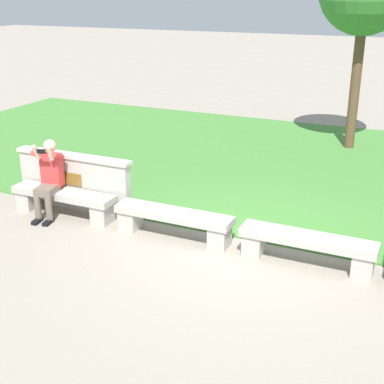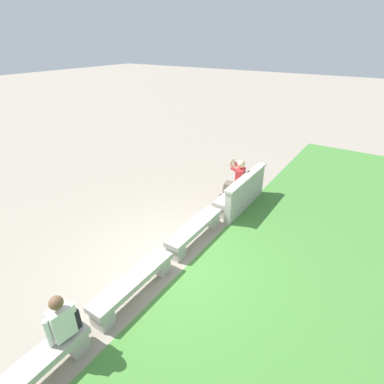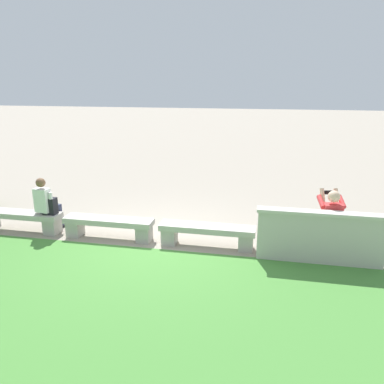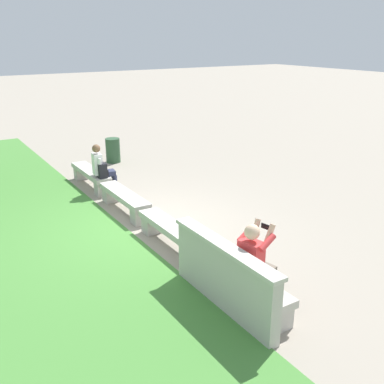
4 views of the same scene
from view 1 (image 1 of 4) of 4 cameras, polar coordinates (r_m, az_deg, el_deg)
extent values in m
plane|color=gray|center=(8.13, 4.73, -6.15)|extent=(80.00, 80.00, 0.00)
cube|color=#478438|center=(12.04, 11.95, 2.68)|extent=(20.25, 8.00, 0.03)
cube|color=#B7B2A8|center=(9.41, -13.58, -0.23)|extent=(1.92, 0.40, 0.12)
cube|color=#B7B2A8|center=(9.97, -17.04, -0.75)|extent=(0.28, 0.34, 0.33)
cube|color=#B7B2A8|center=(9.05, -9.53, -2.30)|extent=(0.28, 0.34, 0.33)
cube|color=#B7B2A8|center=(8.34, -2.01, -2.41)|extent=(1.92, 0.40, 0.12)
cube|color=#B7B2A8|center=(8.78, -6.57, -2.90)|extent=(0.28, 0.34, 0.33)
cube|color=#B7B2A8|center=(8.14, 2.96, -4.77)|extent=(0.28, 0.34, 0.33)
cube|color=#B7B2A8|center=(7.71, 12.22, -4.94)|extent=(1.92, 0.40, 0.12)
cube|color=#B7B2A8|center=(7.98, 6.61, -5.45)|extent=(0.28, 0.34, 0.33)
cube|color=#B7B2A8|center=(7.71, 17.79, -7.38)|extent=(0.28, 0.34, 0.33)
cube|color=#B7B2A8|center=(9.63, -12.40, 0.91)|extent=(2.21, 0.18, 0.95)
cube|color=beige|center=(9.47, -12.63, 3.78)|extent=(2.27, 0.24, 0.06)
cube|color=brown|center=(9.52, -12.80, 1.37)|extent=(0.44, 0.02, 0.22)
cube|color=black|center=(9.35, -16.19, -3.00)|extent=(0.14, 0.25, 0.06)
cylinder|color=#6B6051|center=(9.33, -16.11, -1.65)|extent=(0.11, 0.11, 0.42)
cube|color=black|center=(9.26, -15.11, -3.13)|extent=(0.14, 0.25, 0.06)
cylinder|color=#6B6051|center=(9.23, -15.03, -1.77)|extent=(0.11, 0.11, 0.42)
cube|color=#6B6051|center=(9.34, -15.19, 0.25)|extent=(0.38, 0.47, 0.12)
cube|color=#D83838|center=(9.44, -14.70, 2.32)|extent=(0.38, 0.28, 0.56)
sphere|color=beige|center=(9.32, -14.94, 4.77)|extent=(0.22, 0.22, 0.22)
cylinder|color=#D83838|center=(9.36, -16.18, 3.89)|extent=(0.15, 0.32, 0.21)
cylinder|color=beige|center=(9.19, -16.29, 4.09)|extent=(0.09, 0.19, 0.27)
cylinder|color=#D83838|center=(9.18, -14.10, 3.77)|extent=(0.15, 0.32, 0.21)
cylinder|color=beige|center=(9.07, -14.90, 4.01)|extent=(0.13, 0.20, 0.27)
cube|color=black|center=(9.07, -15.80, 4.18)|extent=(0.15, 0.04, 0.08)
cylinder|color=brown|center=(13.43, 17.01, 10.80)|extent=(0.24, 0.24, 3.07)
camera|label=2|loc=(10.20, 36.00, 21.30)|focal=28.00mm
camera|label=3|loc=(14.47, 6.73, 18.91)|focal=35.00mm
camera|label=4|loc=(14.61, -20.34, 19.99)|focal=42.00mm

